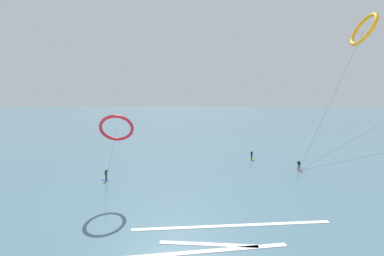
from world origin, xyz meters
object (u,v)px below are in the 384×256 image
surfer_coral (299,166)px  kite_crimson (117,128)px  surfer_lime (252,156)px  kite_amber (364,30)px  surfer_cobalt (107,175)px

surfer_coral → kite_crimson: size_ratio=0.17×
surfer_lime → kite_crimson: (-20.06, -17.64, 7.68)m
surfer_lime → kite_amber: kite_amber is taller
surfer_coral → kite_amber: kite_amber is taller
surfer_coral → surfer_cobalt: (-29.60, -4.99, 0.00)m
surfer_coral → kite_amber: bearing=88.9°
surfer_lime → surfer_cobalt: same height
surfer_cobalt → kite_amber: size_ratio=0.08×
surfer_coral → kite_crimson: 29.37m
surfer_cobalt → kite_amber: (31.46, -6.08, 18.80)m
kite_crimson → surfer_coral: bearing=-164.9°
surfer_cobalt → kite_crimson: kite_crimson is taller
surfer_lime → kite_amber: bearing=-115.5°
surfer_cobalt → kite_crimson: size_ratio=0.17×
surfer_lime → surfer_cobalt: (-23.46, -11.80, 0.00)m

